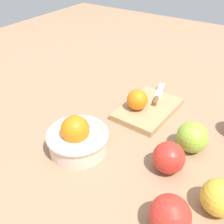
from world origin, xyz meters
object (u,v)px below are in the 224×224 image
object	(u,v)px
apple_front_center	(192,137)
apple_front_left_2	(169,158)
apple_front_left_3	(220,198)
bowl	(77,138)
knife	(157,96)
cutting_board	(148,109)
apple_front_left	(170,216)
orange_on_board	(137,100)

from	to	relation	value
apple_front_center	apple_front_left_2	world-z (taller)	apple_front_center
apple_front_center	apple_front_left_3	world-z (taller)	apple_front_center
bowl	apple_front_left_2	world-z (taller)	bowl
knife	apple_front_left_2	world-z (taller)	apple_front_left_2
cutting_board	apple_front_left	size ratio (longest dim) A/B	2.73
apple_front_left	orange_on_board	bearing A→B (deg)	38.02
apple_front_left	apple_front_left_2	bearing A→B (deg)	24.23
orange_on_board	knife	xyz separation A→B (m)	(0.10, -0.02, -0.03)
bowl	apple_front_left_2	size ratio (longest dim) A/B	2.09
apple_front_center	cutting_board	bearing A→B (deg)	60.87
orange_on_board	apple_front_left	distance (m)	0.39
knife	orange_on_board	bearing A→B (deg)	165.97
apple_front_left_2	apple_front_left	bearing A→B (deg)	-155.77
cutting_board	apple_front_left_2	size ratio (longest dim) A/B	2.85
bowl	apple_front_left_2	bearing A→B (deg)	-74.37
apple_front_left	apple_front_center	world-z (taller)	same
bowl	apple_front_left_2	xyz separation A→B (m)	(0.06, -0.23, -0.00)
bowl	apple_front_center	size ratio (longest dim) A/B	1.99
apple_front_center	apple_front_left	bearing A→B (deg)	-169.76
cutting_board	apple_front_left_3	xyz separation A→B (m)	(-0.25, -0.28, 0.03)
apple_front_center	apple_front_left_3	bearing A→B (deg)	-143.53
apple_front_left_2	orange_on_board	bearing A→B (deg)	46.85
cutting_board	apple_front_left_2	xyz separation A→B (m)	(-0.20, -0.15, 0.03)
bowl	cutting_board	xyz separation A→B (m)	(0.26, -0.07, -0.03)
bowl	apple_front_left_3	world-z (taller)	bowl
apple_front_left	apple_front_left_2	distance (m)	0.16
knife	apple_front_center	world-z (taller)	apple_front_center
knife	apple_front_left	size ratio (longest dim) A/B	1.90
knife	apple_front_left	xyz separation A→B (m)	(-0.41, -0.22, 0.02)
orange_on_board	apple_front_center	xyz separation A→B (m)	(-0.07, -0.20, -0.01)
bowl	orange_on_board	size ratio (longest dim) A/B	2.50
apple_front_center	apple_front_left_2	size ratio (longest dim) A/B	1.05
bowl	apple_front_left	distance (m)	0.30
cutting_board	knife	distance (m)	0.07
orange_on_board	apple_front_center	size ratio (longest dim) A/B	0.80
bowl	orange_on_board	bearing A→B (deg)	-11.65
apple_front_left_3	orange_on_board	bearing A→B (deg)	55.11
apple_front_left_3	cutting_board	bearing A→B (deg)	49.07
orange_on_board	apple_front_center	distance (m)	0.21
cutting_board	knife	bearing A→B (deg)	0.89
apple_front_center	knife	bearing A→B (deg)	47.09
cutting_board	apple_front_left_2	distance (m)	0.25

